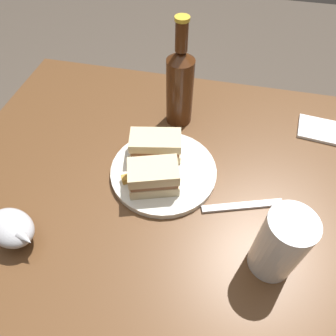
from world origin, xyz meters
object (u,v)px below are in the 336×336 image
object	(u,v)px
sandwich_half_right	(153,177)
gravy_boat	(12,228)
cider_bottle	(180,85)
plate	(164,171)
fork	(242,206)
sandwich_half_left	(156,146)
pint_glass	(278,247)
napkin	(320,130)

from	to	relation	value
sandwich_half_right	gravy_boat	size ratio (longest dim) A/B	0.98
sandwich_half_right	cider_bottle	distance (m)	0.25
plate	fork	distance (m)	0.20
plate	gravy_boat	world-z (taller)	gravy_boat
sandwich_half_left	pint_glass	distance (m)	0.35
cider_bottle	napkin	world-z (taller)	cider_bottle
sandwich_half_right	napkin	size ratio (longest dim) A/B	1.12
sandwich_half_left	napkin	size ratio (longest dim) A/B	1.18
gravy_boat	fork	distance (m)	0.47
sandwich_half_right	cider_bottle	size ratio (longest dim) A/B	0.44
pint_glass	sandwich_half_left	bearing A→B (deg)	142.66
sandwich_half_right	pint_glass	xyz separation A→B (m)	(0.26, -0.12, 0.02)
pint_glass	cider_bottle	bearing A→B (deg)	124.57
sandwich_half_left	pint_glass	world-z (taller)	pint_glass
pint_glass	fork	xyz separation A→B (m)	(-0.06, 0.12, -0.06)
pint_glass	napkin	xyz separation A→B (m)	(0.13, 0.40, -0.06)
sandwich_half_right	gravy_boat	xyz separation A→B (m)	(-0.24, -0.18, -0.01)
sandwich_half_left	cider_bottle	xyz separation A→B (m)	(0.03, 0.15, 0.07)
plate	sandwich_half_right	bearing A→B (deg)	-101.44
cider_bottle	fork	distance (m)	0.33
fork	sandwich_half_left	bearing A→B (deg)	137.53
gravy_boat	cider_bottle	distance (m)	0.49
sandwich_half_right	cider_bottle	world-z (taller)	cider_bottle
sandwich_half_left	napkin	xyz separation A→B (m)	(0.40, 0.19, -0.04)
napkin	fork	world-z (taller)	napkin
cider_bottle	napkin	xyz separation A→B (m)	(0.38, 0.04, -0.11)
sandwich_half_right	cider_bottle	xyz separation A→B (m)	(0.01, 0.25, 0.06)
cider_bottle	sandwich_half_right	bearing A→B (deg)	-91.86
plate	pint_glass	world-z (taller)	pint_glass
pint_glass	fork	world-z (taller)	pint_glass
sandwich_half_right	sandwich_half_left	bearing A→B (deg)	101.23
sandwich_half_right	gravy_boat	world-z (taller)	sandwich_half_right
sandwich_half_left	gravy_boat	xyz separation A→B (m)	(-0.22, -0.27, -0.00)
plate	sandwich_half_left	size ratio (longest dim) A/B	1.92
plate	sandwich_half_right	distance (m)	0.07
pint_glass	plate	bearing A→B (deg)	145.85
gravy_boat	cider_bottle	bearing A→B (deg)	59.51
plate	pint_glass	xyz separation A→B (m)	(0.25, -0.17, 0.06)
plate	sandwich_half_left	bearing A→B (deg)	123.90
plate	napkin	distance (m)	0.44
plate	cider_bottle	world-z (taller)	cider_bottle
pint_glass	gravy_boat	xyz separation A→B (m)	(-0.50, -0.06, -0.03)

